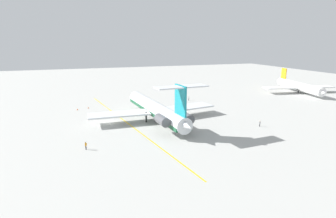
# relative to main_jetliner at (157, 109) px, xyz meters

# --- Properties ---
(ground) EXTENTS (339.28, 339.28, 0.00)m
(ground) POSITION_rel_main_jetliner_xyz_m (-3.03, -13.60, -3.49)
(ground) COLOR #ADADA8
(main_jetliner) EXTENTS (43.98, 38.96, 12.80)m
(main_jetliner) POSITION_rel_main_jetliner_xyz_m (0.00, 0.00, 0.00)
(main_jetliner) COLOR silver
(main_jetliner) RESTS_ON ground
(airliner_far_left) EXTENTS (32.75, 32.59, 9.81)m
(airliner_far_left) POSITION_rel_main_jetliner_xyz_m (-21.83, 73.90, -0.60)
(airliner_far_left) COLOR white
(airliner_far_left) RESTS_ON ground
(ground_crew_near_nose) EXTENTS (0.36, 0.28, 1.67)m
(ground_crew_near_nose) POSITION_rel_main_jetliner_xyz_m (14.68, 24.94, -2.43)
(ground_crew_near_nose) COLOR black
(ground_crew_near_nose) RESTS_ON ground
(ground_crew_near_tail) EXTENTS (0.28, 0.42, 1.76)m
(ground_crew_near_tail) POSITION_rel_main_jetliner_xyz_m (16.25, -21.03, -2.38)
(ground_crew_near_tail) COLOR black
(ground_crew_near_tail) RESTS_ON ground
(ground_crew_portside) EXTENTS (0.41, 0.27, 1.69)m
(ground_crew_portside) POSITION_rel_main_jetliner_xyz_m (-23.20, 20.26, -2.42)
(ground_crew_portside) COLOR black
(ground_crew_portside) RESTS_ON ground
(safety_cone_nose) EXTENTS (0.40, 0.40, 0.55)m
(safety_cone_nose) POSITION_rel_main_jetliner_xyz_m (-21.72, -21.55, -3.22)
(safety_cone_nose) COLOR #EA590F
(safety_cone_nose) RESTS_ON ground
(safety_cone_wingtip) EXTENTS (0.40, 0.40, 0.55)m
(safety_cone_wingtip) POSITION_rel_main_jetliner_xyz_m (-22.98, -17.91, -3.22)
(safety_cone_wingtip) COLOR #EA590F
(safety_cone_wingtip) RESTS_ON ground
(taxiway_centreline) EXTENTS (78.13, 11.58, 0.01)m
(taxiway_centreline) POSITION_rel_main_jetliner_xyz_m (-1.23, -8.69, -3.49)
(taxiway_centreline) COLOR gold
(taxiway_centreline) RESTS_ON ground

